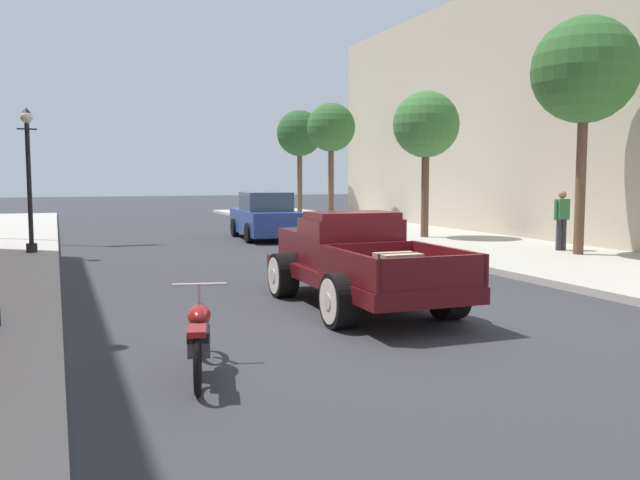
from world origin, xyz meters
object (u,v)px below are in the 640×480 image
Objects in this scene: street_tree_third at (331,128)px; hotrod_truck_maroon at (353,261)px; pedestrian_sidewalk_right at (562,217)px; car_background_blue at (265,217)px; street_tree_second at (426,126)px; street_tree_nearest at (585,71)px; street_tree_farthest at (300,134)px; motorcycle_parked at (199,335)px; street_lamp_far at (29,169)px.

hotrod_truck_maroon is at bearing -111.42° from street_tree_third.
street_tree_third is at bearing 68.58° from hotrod_truck_maroon.
hotrod_truck_maroon is at bearing -152.12° from pedestrian_sidewalk_right.
street_tree_second is at bearing -30.41° from car_background_blue.
hotrod_truck_maroon is at bearing -156.76° from street_tree_nearest.
street_tree_farthest is (-0.87, 18.89, 3.36)m from pedestrian_sidewalk_right.
car_background_blue is 6.36m from street_tree_second.
street_tree_second is (-1.38, 5.02, 2.80)m from pedestrian_sidewalk_right.
street_tree_farthest is (10.70, 26.37, 4.00)m from motorcycle_parked.
street_tree_third is (5.04, 6.10, 3.63)m from car_background_blue.
street_tree_second is 13.88m from street_tree_farthest.
street_tree_third is (10.45, 21.42, 3.95)m from motorcycle_parked.
street_lamp_far reaches higher than car_background_blue.
car_background_blue reaches higher than hotrod_truck_maroon.
pedestrian_sidewalk_right is 0.31× the size of street_tree_third.
hotrod_truck_maroon is 12.11m from street_tree_second.
street_tree_third is at bearing -92.89° from street_tree_farthest.
pedestrian_sidewalk_right is at bearing -85.39° from street_tree_third.
pedestrian_sidewalk_right is at bearing 27.88° from hotrod_truck_maroon.
street_tree_nearest reaches higher than street_tree_farthest.
car_background_blue is at bearing 128.21° from pedestrian_sidewalk_right.
pedestrian_sidewalk_right is at bearing -51.79° from car_background_blue.
street_tree_third is (12.50, 9.10, 2.01)m from street_lamp_far.
hotrod_truck_maroon is 9.41m from pedestrian_sidewalk_right.
street_tree_nearest is at bearing -23.31° from street_lamp_far.
street_lamp_far is 19.09m from street_tree_farthest.
street_tree_third reaches higher than pedestrian_sidewalk_right.
motorcycle_parked is 0.47× the size of car_background_blue.
car_background_blue is 8.71m from street_tree_third.
car_background_blue is 11.34m from street_tree_nearest.
pedestrian_sidewalk_right is 5.92m from street_tree_second.
car_background_blue is 0.90× the size of street_tree_second.
motorcycle_parked is 0.43× the size of street_tree_second.
street_tree_nearest is at bearing -55.96° from car_background_blue.
car_background_blue is at bearing 149.59° from street_tree_second.
street_tree_second is 8.93m from street_tree_third.
street_tree_farthest is (7.44, 23.28, 3.69)m from hotrod_truck_maroon.
street_tree_nearest is 19.83m from street_tree_farthest.
motorcycle_parked is 0.38× the size of street_tree_farthest.
car_background_blue is 0.80× the size of street_tree_farthest.
pedestrian_sidewalk_right is 19.20m from street_tree_farthest.
car_background_blue is 2.67× the size of pedestrian_sidewalk_right.
pedestrian_sidewalk_right reaches higher than motorcycle_parked.
street_tree_second is 0.88× the size of street_tree_farthest.
pedestrian_sidewalk_right is (8.31, 4.40, 0.33)m from hotrod_truck_maroon.
pedestrian_sidewalk_right is at bearing -19.53° from street_lamp_far.
car_background_blue is at bearing 70.57° from motorcycle_parked.
pedestrian_sidewalk_right is (6.16, -7.83, 0.32)m from car_background_blue.
street_tree_farthest reaches higher than street_tree_third.
street_lamp_far is (-7.46, -3.00, 1.62)m from car_background_blue.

